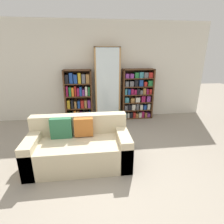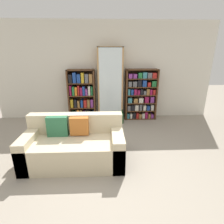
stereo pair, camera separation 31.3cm
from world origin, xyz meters
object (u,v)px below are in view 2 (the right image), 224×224
display_cabinet (110,85)px  bookshelf_right (141,95)px  couch (75,146)px  bookshelf_left (82,96)px  wine_bottle (122,118)px

display_cabinet → bookshelf_right: display_cabinet is taller
couch → bookshelf_left: (-0.11, 2.13, 0.41)m
bookshelf_right → wine_bottle: size_ratio=3.59×
wine_bottle → display_cabinet: bearing=129.1°
bookshelf_left → display_cabinet: bearing=-1.0°
couch → bookshelf_right: 2.69m
couch → bookshelf_left: 2.18m
couch → wine_bottle: bearing=59.6°
couch → wine_bottle: size_ratio=4.26×
couch → bookshelf_right: (1.59, 2.14, 0.41)m
display_cabinet → bookshelf_right: 0.93m
display_cabinet → bookshelf_left: bearing=179.0°
display_cabinet → bookshelf_right: size_ratio=1.40×
wine_bottle → bookshelf_right: bearing=35.1°
wine_bottle → couch: bearing=-120.4°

